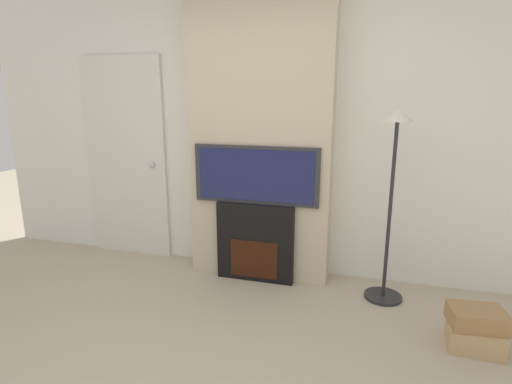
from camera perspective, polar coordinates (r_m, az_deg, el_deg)
wall_back at (r=3.81m, az=1.34°, el=8.59°), size 6.00×0.06×2.70m
chimney_breast at (r=3.64m, az=0.64°, el=8.35°), size 1.30×0.29×2.70m
fireplace at (r=3.72m, az=-0.01°, el=-7.13°), size 0.72×0.15×0.74m
television at (r=3.54m, az=-0.01°, el=2.45°), size 1.14×0.07×0.52m
floor_lamp at (r=3.36m, az=18.88°, el=1.11°), size 0.31×0.31×1.59m
box_stack at (r=3.23m, az=28.88°, el=-16.79°), size 0.38×0.30×0.29m
entry_door at (r=4.40m, az=-17.92°, el=4.52°), size 0.89×0.09×2.07m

